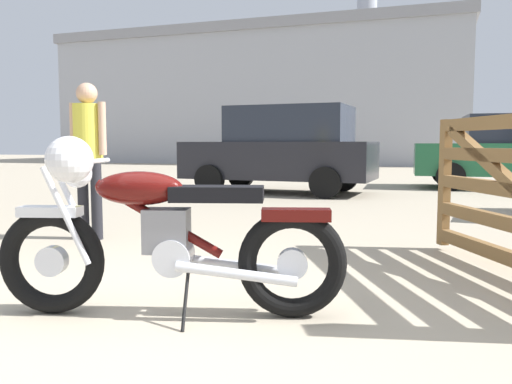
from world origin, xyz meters
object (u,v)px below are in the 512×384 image
object	(u,v)px
bystander	(88,144)
dark_sedan_left	(512,152)
vintage_motorcycle	(160,234)
red_hatchback_near	(283,149)

from	to	relation	value
bystander	dark_sedan_left	distance (m)	9.83
vintage_motorcycle	red_hatchback_near	distance (m)	7.95
vintage_motorcycle	red_hatchback_near	world-z (taller)	red_hatchback_near
bystander	red_hatchback_near	distance (m)	5.80
dark_sedan_left	red_hatchback_near	bearing A→B (deg)	-153.81
bystander	dark_sedan_left	size ratio (longest dim) A/B	0.39
bystander	dark_sedan_left	world-z (taller)	dark_sedan_left
red_hatchback_near	dark_sedan_left	distance (m)	5.32
dark_sedan_left	bystander	bearing A→B (deg)	-124.62
vintage_motorcycle	dark_sedan_left	world-z (taller)	dark_sedan_left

